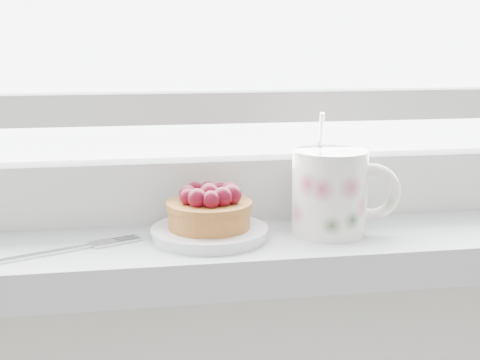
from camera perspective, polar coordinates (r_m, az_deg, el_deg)
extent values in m
cube|color=silver|center=(0.74, 1.47, -5.84)|extent=(1.60, 0.20, 0.04)
cube|color=silver|center=(0.79, 0.49, -0.53)|extent=(1.30, 0.05, 0.07)
cube|color=silver|center=(0.78, 0.51, 6.31)|extent=(1.30, 0.04, 0.04)
cylinder|color=white|center=(0.71, -2.63, -4.53)|extent=(0.12, 0.12, 0.01)
cylinder|color=#935420|center=(0.70, -2.64, -2.97)|extent=(0.09, 0.09, 0.03)
cylinder|color=#935420|center=(0.70, -2.65, -2.12)|extent=(0.09, 0.09, 0.01)
sphere|color=#450815|center=(0.70, -2.66, -1.14)|extent=(0.02, 0.02, 0.02)
sphere|color=#450815|center=(0.71, -0.84, -0.98)|extent=(0.02, 0.02, 0.02)
sphere|color=#450815|center=(0.72, -1.70, -0.88)|extent=(0.02, 0.02, 0.02)
sphere|color=#450815|center=(0.72, -2.81, -0.80)|extent=(0.02, 0.02, 0.02)
sphere|color=#450815|center=(0.72, -3.82, -0.84)|extent=(0.02, 0.02, 0.02)
sphere|color=#450815|center=(0.70, -4.48, -1.17)|extent=(0.02, 0.02, 0.02)
sphere|color=#450815|center=(0.69, -4.47, -1.46)|extent=(0.02, 0.02, 0.02)
sphere|color=#450815|center=(0.68, -3.68, -1.56)|extent=(0.02, 0.02, 0.02)
sphere|color=#450815|center=(0.67, -2.49, -1.69)|extent=(0.02, 0.02, 0.02)
sphere|color=#450815|center=(0.68, -1.49, -1.45)|extent=(0.02, 0.02, 0.02)
sphere|color=#450815|center=(0.69, -0.72, -1.27)|extent=(0.02, 0.02, 0.02)
cylinder|color=white|center=(0.72, 7.64, -1.03)|extent=(0.10, 0.10, 0.09)
cylinder|color=black|center=(0.72, 7.73, 2.21)|extent=(0.07, 0.07, 0.01)
torus|color=white|center=(0.72, 11.12, -1.00)|extent=(0.06, 0.03, 0.06)
cylinder|color=silver|center=(0.73, 6.89, 3.65)|extent=(0.01, 0.02, 0.06)
cube|color=silver|center=(0.68, -17.51, -6.22)|extent=(0.09, 0.04, 0.00)
cube|color=silver|center=(0.69, -13.21, -5.56)|extent=(0.02, 0.01, 0.00)
cube|color=silver|center=(0.70, -11.63, -5.31)|extent=(0.03, 0.03, 0.00)
cube|color=silver|center=(0.70, -9.42, -5.17)|extent=(0.03, 0.01, 0.00)
cube|color=silver|center=(0.71, -9.60, -5.06)|extent=(0.03, 0.01, 0.00)
cube|color=silver|center=(0.71, -9.78, -4.95)|extent=(0.03, 0.01, 0.00)
cube|color=silver|center=(0.72, -9.96, -4.84)|extent=(0.03, 0.01, 0.00)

